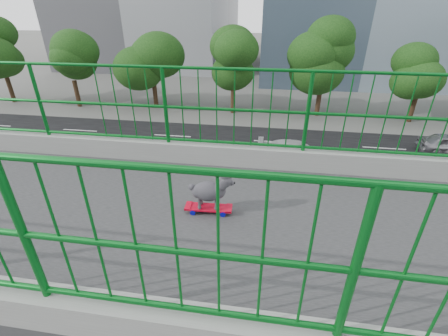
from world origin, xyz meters
TOP-DOWN VIEW (x-y plane):
  - road at (-13.00, 0.00)m, footprint 18.00×90.00m
  - footbridge at (0.00, 0.00)m, footprint 3.00×24.00m
  - railing at (0.00, 0.00)m, footprint 3.00×24.00m
  - street_trees at (-26.03, 1.06)m, footprint 5.30×60.40m
  - skateboard at (-0.14, -1.13)m, footprint 0.19×0.55m
  - poodle at (-0.14, -1.11)m, footprint 0.23×0.53m
  - car_1 at (-9.20, 5.37)m, footprint 1.67×4.80m
  - car_2 at (-12.40, 8.49)m, footprint 2.24×4.85m
  - car_3 at (-15.60, 1.45)m, footprint 2.06×5.06m
  - car_6 at (-9.20, -0.50)m, footprint 2.48×5.38m

SIDE VIEW (x-z plane):
  - road at x=-13.00m, z-range 0.00..0.02m
  - car_2 at x=-12.40m, z-range 0.00..1.35m
  - car_3 at x=-15.60m, z-range 0.00..1.47m
  - car_6 at x=-9.20m, z-range 0.00..1.49m
  - car_1 at x=-9.20m, z-range 0.00..1.58m
  - street_trees at x=-26.03m, z-range 1.09..8.35m
  - footbridge at x=0.00m, z-range 1.72..8.72m
  - skateboard at x=-0.14m, z-range 7.02..7.09m
  - railing at x=0.00m, z-range 6.50..7.92m
  - poodle at x=-0.14m, z-range 7.09..7.52m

